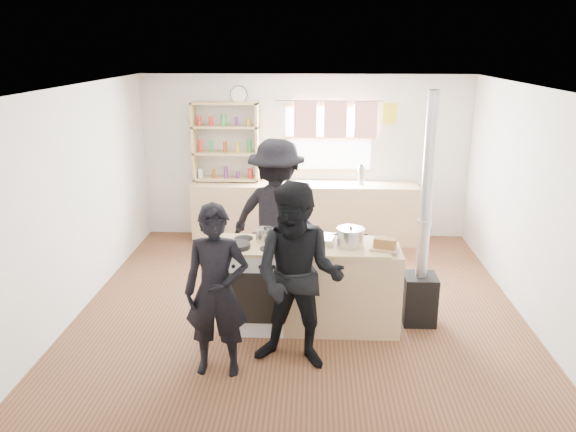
# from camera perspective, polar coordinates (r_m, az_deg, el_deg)

# --- Properties ---
(ground) EXTENTS (5.00, 5.00, 0.01)m
(ground) POSITION_cam_1_polar(r_m,az_deg,el_deg) (6.71, 1.24, -8.82)
(ground) COLOR brown
(ground) RESTS_ON ground
(back_counter) EXTENTS (3.40, 0.55, 0.90)m
(back_counter) POSITION_cam_1_polar(r_m,az_deg,el_deg) (8.61, 1.66, 0.39)
(back_counter) COLOR tan
(back_counter) RESTS_ON ground
(shelving_unit) EXTENTS (1.00, 0.28, 1.20)m
(shelving_unit) POSITION_cam_1_polar(r_m,az_deg,el_deg) (8.59, -6.36, 7.53)
(shelving_unit) COLOR tan
(shelving_unit) RESTS_ON back_counter
(thermos) EXTENTS (0.10, 0.10, 0.29)m
(thermos) POSITION_cam_1_polar(r_m,az_deg,el_deg) (8.49, 7.44, 4.16)
(thermos) COLOR silver
(thermos) RESTS_ON back_counter
(cooking_island) EXTENTS (1.97, 0.64, 0.93)m
(cooking_island) POSITION_cam_1_polar(r_m,az_deg,el_deg) (6.01, 2.52, -7.09)
(cooking_island) COLOR white
(cooking_island) RESTS_ON ground
(skillet_greens) EXTENTS (0.38, 0.38, 0.05)m
(skillet_greens) POSITION_cam_1_polar(r_m,az_deg,el_deg) (5.75, -5.17, -2.98)
(skillet_greens) COLOR black
(skillet_greens) RESTS_ON cooking_island
(roast_tray) EXTENTS (0.38, 0.34, 0.07)m
(roast_tray) POSITION_cam_1_polar(r_m,az_deg,el_deg) (5.89, 3.09, -2.32)
(roast_tray) COLOR silver
(roast_tray) RESTS_ON cooking_island
(stockpot_stove) EXTENTS (0.20, 0.20, 0.17)m
(stockpot_stove) POSITION_cam_1_polar(r_m,az_deg,el_deg) (5.90, -2.32, -1.94)
(stockpot_stove) COLOR #BBBBBD
(stockpot_stove) RESTS_ON cooking_island
(stockpot_counter) EXTENTS (0.29, 0.29, 0.21)m
(stockpot_counter) POSITION_cam_1_polar(r_m,az_deg,el_deg) (5.79, 6.37, -2.15)
(stockpot_counter) COLOR #BBBBBD
(stockpot_counter) RESTS_ON cooking_island
(bread_board) EXTENTS (0.33, 0.27, 0.12)m
(bread_board) POSITION_cam_1_polar(r_m,az_deg,el_deg) (5.76, 9.81, -2.91)
(bread_board) COLOR tan
(bread_board) RESTS_ON cooking_island
(flue_heater) EXTENTS (0.35, 0.35, 2.50)m
(flue_heater) POSITION_cam_1_polar(r_m,az_deg,el_deg) (6.18, 13.40, -5.08)
(flue_heater) COLOR black
(flue_heater) RESTS_ON ground
(person_near_left) EXTENTS (0.59, 0.39, 1.61)m
(person_near_left) POSITION_cam_1_polar(r_m,az_deg,el_deg) (5.11, -7.26, -7.60)
(person_near_left) COLOR black
(person_near_left) RESTS_ON ground
(person_near_right) EXTENTS (0.99, 0.84, 1.78)m
(person_near_right) POSITION_cam_1_polar(r_m,az_deg,el_deg) (5.14, 1.06, -6.26)
(person_near_right) COLOR black
(person_near_right) RESTS_ON ground
(person_far) EXTENTS (1.39, 1.11, 1.88)m
(person_far) POSITION_cam_1_polar(r_m,az_deg,el_deg) (6.72, -1.12, -0.10)
(person_far) COLOR black
(person_far) RESTS_ON ground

